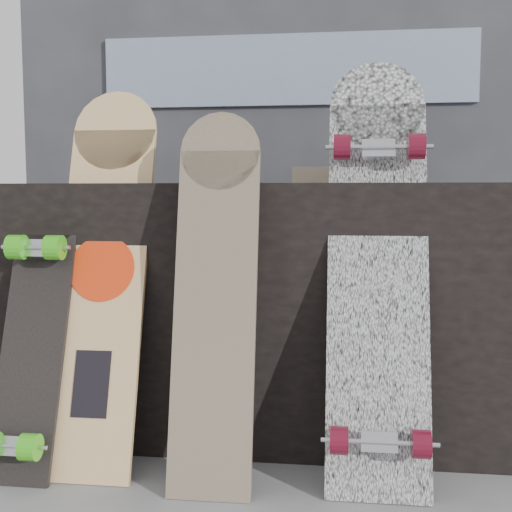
# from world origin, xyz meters

# --- Properties ---
(ground) EXTENTS (60.00, 60.00, 0.00)m
(ground) POSITION_xyz_m (0.00, 0.00, 0.00)
(ground) COLOR slate
(ground) RESTS_ON ground
(vendor_table) EXTENTS (1.60, 0.60, 0.80)m
(vendor_table) POSITION_xyz_m (0.00, 0.50, 0.40)
(vendor_table) COLOR black
(vendor_table) RESTS_ON ground
(booth) EXTENTS (2.40, 0.22, 2.20)m
(booth) POSITION_xyz_m (0.00, 1.35, 1.10)
(booth) COLOR #303135
(booth) RESTS_ON ground
(merch_box_purple) EXTENTS (0.18, 0.12, 0.10)m
(merch_box_purple) POSITION_xyz_m (-0.52, 0.47, 0.85)
(merch_box_purple) COLOR #53366F
(merch_box_purple) RESTS_ON vendor_table
(merch_box_small) EXTENTS (0.14, 0.14, 0.12)m
(merch_box_small) POSITION_xyz_m (0.30, 0.44, 0.86)
(merch_box_small) COLOR #53366F
(merch_box_small) RESTS_ON vendor_table
(merch_box_flat) EXTENTS (0.22, 0.10, 0.06)m
(merch_box_flat) POSITION_xyz_m (0.18, 0.64, 0.83)
(merch_box_flat) COLOR #D1B78C
(merch_box_flat) RESTS_ON vendor_table
(longboard_geisha) EXTENTS (0.25, 0.36, 1.08)m
(longboard_geisha) POSITION_xyz_m (-0.44, 0.19, 0.57)
(longboard_geisha) COLOR beige
(longboard_geisha) RESTS_ON ground
(longboard_celtic) EXTENTS (0.22, 0.24, 0.99)m
(longboard_celtic) POSITION_xyz_m (-0.09, 0.08, 0.53)
(longboard_celtic) COLOR tan
(longboard_celtic) RESTS_ON ground
(longboard_cascadia) EXTENTS (0.27, 0.43, 1.15)m
(longboard_cascadia) POSITION_xyz_m (0.33, 0.18, 0.60)
(longboard_cascadia) COLOR white
(longboard_cascadia) RESTS_ON ground
(skateboard_dark) EXTENTS (0.18, 0.35, 0.79)m
(skateboard_dark) POSITION_xyz_m (-0.62, 0.10, 0.40)
(skateboard_dark) COLOR black
(skateboard_dark) RESTS_ON ground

